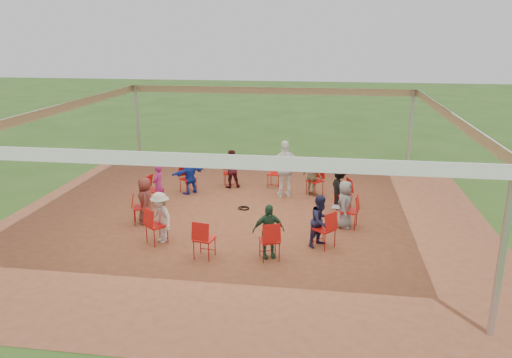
# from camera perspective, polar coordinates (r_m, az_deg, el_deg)

# --- Properties ---
(ground) EXTENTS (80.00, 80.00, 0.00)m
(ground) POSITION_cam_1_polar(r_m,az_deg,el_deg) (13.88, -1.13, -4.22)
(ground) COLOR #284916
(ground) RESTS_ON ground
(dirt_patch) EXTENTS (13.00, 13.00, 0.00)m
(dirt_patch) POSITION_cam_1_polar(r_m,az_deg,el_deg) (13.88, -1.13, -4.19)
(dirt_patch) COLOR brown
(dirt_patch) RESTS_ON ground
(tent) EXTENTS (10.33, 10.33, 3.00)m
(tent) POSITION_cam_1_polar(r_m,az_deg,el_deg) (13.23, -1.19, 5.44)
(tent) COLOR #B2B2B7
(tent) RESTS_ON ground
(chair_0) EXTENTS (0.51, 0.49, 0.90)m
(chair_0) POSITION_cam_1_polar(r_m,az_deg,el_deg) (13.11, 10.60, -3.67)
(chair_0) COLOR red
(chair_0) RESTS_ON ground
(chair_1) EXTENTS (0.56, 0.55, 0.90)m
(chair_1) POSITION_cam_1_polar(r_m,az_deg,el_deg) (14.48, 9.90, -1.69)
(chair_1) COLOR red
(chair_1) RESTS_ON ground
(chair_2) EXTENTS (0.60, 0.61, 0.90)m
(chair_2) POSITION_cam_1_polar(r_m,az_deg,el_deg) (15.62, 6.74, -0.22)
(chair_2) COLOR red
(chair_2) RESTS_ON ground
(chair_3) EXTENTS (0.49, 0.51, 0.90)m
(chair_3) POSITION_cam_1_polar(r_m,az_deg,el_deg) (16.29, 2.16, 0.59)
(chair_3) COLOR red
(chair_3) RESTS_ON ground
(chair_4) EXTENTS (0.55, 0.56, 0.90)m
(chair_4) POSITION_cam_1_polar(r_m,az_deg,el_deg) (16.38, -2.96, 0.67)
(chair_4) COLOR red
(chair_4) RESTS_ON ground
(chair_5) EXTENTS (0.61, 0.60, 0.90)m
(chair_5) POSITION_cam_1_polar(r_m,az_deg,el_deg) (15.88, -7.78, 0.02)
(chair_5) COLOR red
(chair_5) RESTS_ON ground
(chair_6) EXTENTS (0.51, 0.49, 0.90)m
(chair_6) POSITION_cam_1_polar(r_m,az_deg,el_deg) (14.86, -11.46, -1.31)
(chair_6) COLOR red
(chair_6) RESTS_ON ground
(chair_7) EXTENTS (0.56, 0.55, 0.90)m
(chair_7) POSITION_cam_1_polar(r_m,az_deg,el_deg) (13.53, -12.99, -3.18)
(chair_7) COLOR red
(chair_7) RESTS_ON ground
(chair_8) EXTENTS (0.60, 0.61, 0.90)m
(chair_8) POSITION_cam_1_polar(r_m,az_deg,el_deg) (12.20, -11.30, -5.26)
(chair_8) COLOR red
(chair_8) RESTS_ON ground
(chair_9) EXTENTS (0.49, 0.51, 0.90)m
(chair_9) POSITION_cam_1_polar(r_m,az_deg,el_deg) (11.28, -5.94, -6.85)
(chair_9) COLOR red
(chair_9) RESTS_ON ground
(chair_10) EXTENTS (0.55, 0.56, 0.90)m
(chair_10) POSITION_cam_1_polar(r_m,az_deg,el_deg) (11.15, 1.55, -7.05)
(chair_10) COLOR red
(chair_10) RESTS_ON ground
(chair_11) EXTENTS (0.61, 0.60, 0.90)m
(chair_11) POSITION_cam_1_polar(r_m,az_deg,el_deg) (11.86, 7.82, -5.73)
(chair_11) COLOR red
(chair_11) RESTS_ON ground
(person_seated_0) EXTENTS (0.44, 0.66, 1.25)m
(person_seated_0) POSITION_cam_1_polar(r_m,az_deg,el_deg) (13.07, 10.12, -2.87)
(person_seated_0) COLOR gray
(person_seated_0) RESTS_ON ground
(person_seated_1) EXTENTS (0.65, 0.90, 1.25)m
(person_seated_1) POSITION_cam_1_polar(r_m,az_deg,el_deg) (14.39, 9.50, -1.03)
(person_seated_1) COLOR black
(person_seated_1) RESTS_ON ground
(person_seated_2) EXTENTS (0.80, 0.76, 1.25)m
(person_seated_2) POSITION_cam_1_polar(r_m,az_deg,el_deg) (15.48, 6.47, 0.35)
(person_seated_2) COLOR #92835B
(person_seated_2) RESTS_ON ground
(person_seated_3) EXTENTS (0.69, 0.54, 1.25)m
(person_seated_3) POSITION_cam_1_polar(r_m,az_deg,el_deg) (16.22, -2.90, 1.18)
(person_seated_3) COLOR #390E15
(person_seated_3) RESTS_ON ground
(person_seated_4) EXTENTS (1.08, 1.17, 1.25)m
(person_seated_4) POSITION_cam_1_polar(r_m,az_deg,el_deg) (15.73, -7.56, 0.57)
(person_seated_4) COLOR #1633A7
(person_seated_4) RESTS_ON ground
(person_seated_5) EXTENTS (0.37, 0.50, 1.25)m
(person_seated_5) POSITION_cam_1_polar(r_m,az_deg,el_deg) (14.75, -11.09, -0.68)
(person_seated_5) COLOR #921F65
(person_seated_5) RESTS_ON ground
(person_seated_6) EXTENTS (0.53, 0.69, 1.25)m
(person_seated_6) POSITION_cam_1_polar(r_m,az_deg,el_deg) (13.47, -12.53, -2.42)
(person_seated_6) COLOR maroon
(person_seated_6) RESTS_ON ground
(person_seated_7) EXTENTS (0.88, 0.83, 1.25)m
(person_seated_7) POSITION_cam_1_polar(r_m,az_deg,el_deg) (12.19, -10.86, -4.34)
(person_seated_7) COLOR beige
(person_seated_7) RESTS_ON ground
(person_seated_8) EXTENTS (0.82, 0.61, 1.25)m
(person_seated_8) POSITION_cam_1_polar(r_m,az_deg,el_deg) (11.19, 1.42, -5.96)
(person_seated_8) COLOR #264F35
(person_seated_8) RESTS_ON ground
(person_seated_9) EXTENTS (0.66, 0.69, 1.25)m
(person_seated_9) POSITION_cam_1_polar(r_m,az_deg,el_deg) (11.86, 7.41, -4.75)
(person_seated_9) COLOR #1F2145
(person_seated_9) RESTS_ON ground
(standing_person) EXTENTS (1.15, 0.84, 1.77)m
(standing_person) POSITION_cam_1_polar(r_m,az_deg,el_deg) (15.22, 3.37, 1.15)
(standing_person) COLOR white
(standing_person) RESTS_ON ground
(cable_coil) EXTENTS (0.42, 0.42, 0.03)m
(cable_coil) POSITION_cam_1_polar(r_m,az_deg,el_deg) (14.39, -1.38, -3.36)
(cable_coil) COLOR black
(cable_coil) RESTS_ON ground
(laptop) EXTENTS (0.29, 0.34, 0.21)m
(laptop) POSITION_cam_1_polar(r_m,az_deg,el_deg) (13.10, 9.40, -2.96)
(laptop) COLOR #B7B7BC
(laptop) RESTS_ON ground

